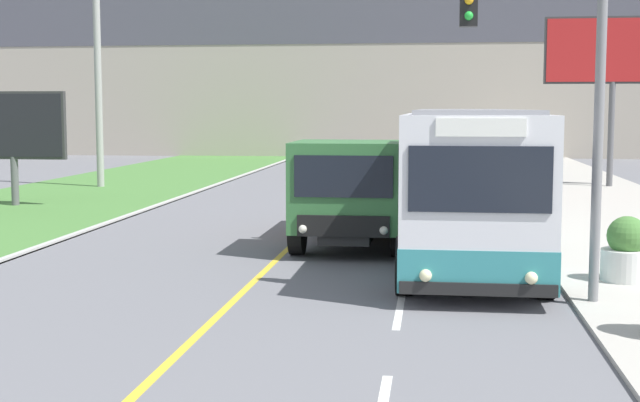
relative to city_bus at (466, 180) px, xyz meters
The scene contains 9 objects.
apartment_block_background 42.52m from the city_bus, 95.46° to the left, with size 80.00×8.04×20.70m.
city_bus is the anchor object (origin of this frame).
dump_truck 2.56m from the city_bus, behind, with size 2.49×6.22×2.45m.
car_distant 17.48m from the city_bus, 89.80° to the left, with size 1.80×4.30×1.45m.
utility_pole_far 20.38m from the city_bus, 134.12° to the left, with size 1.80×0.28×9.76m.
traffic_light_mast 5.73m from the city_bus, 76.98° to the right, with size 2.28×0.32×5.66m.
billboard_large 18.09m from the city_bus, 69.55° to the left, with size 5.31×0.24×6.73m.
billboard_small 16.04m from the city_bus, 152.31° to the left, with size 3.53×0.24×3.70m.
planter_round_second 4.49m from the city_bus, 51.13° to the right, with size 0.90×0.90×1.17m.
Camera 1 is at (3.27, -1.33, 3.18)m, focal length 50.00 mm.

